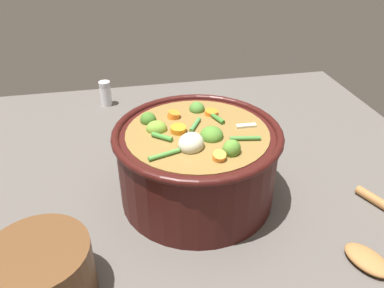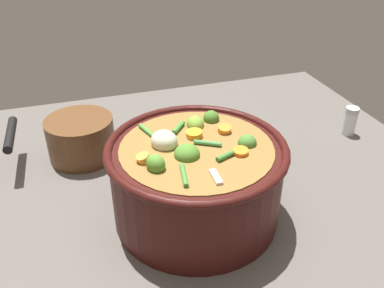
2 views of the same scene
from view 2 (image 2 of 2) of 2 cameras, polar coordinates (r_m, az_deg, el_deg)
ground_plane at (r=0.75m, az=0.57°, el=-9.68°), size 1.10×1.10×0.00m
cooking_pot at (r=0.70m, az=0.59°, el=-4.90°), size 0.30×0.30×0.17m
salt_shaker at (r=1.04m, az=21.10°, el=3.02°), size 0.03×0.03×0.07m
small_saucepan at (r=0.91m, az=-15.34°, el=0.81°), size 0.22×0.14×0.09m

